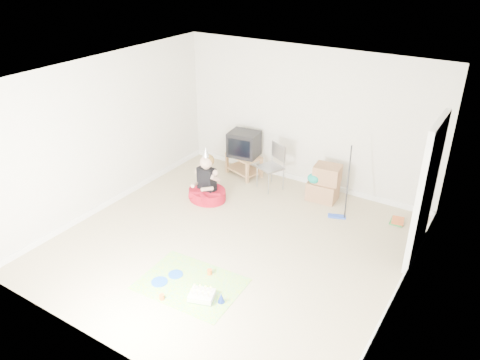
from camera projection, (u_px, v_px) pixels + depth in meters
The scene contains 16 objects.
ground at pixel (232, 243), 7.25m from camera, with size 5.00×5.00×0.00m, color #C6B48E.
doorway_recess at pixel (427, 195), 6.50m from camera, with size 0.02×0.90×2.05m, color black.
tv_stand at pixel (244, 163), 9.26m from camera, with size 0.78×0.61×0.43m.
crt_tv at pixel (244, 144), 9.08m from camera, with size 0.56×0.46×0.48m, color black.
folding_chair at pixel (270, 167), 8.68m from camera, with size 0.52×0.51×0.89m.
cardboard_boxes at pixel (324, 183), 8.35m from camera, with size 0.57×0.45×0.66m.
floor_mop at pixel (338, 204), 7.81m from camera, with size 0.32×0.38×1.20m.
book_pile at pixel (398, 221), 7.77m from camera, with size 0.24×0.29×0.06m.
seated_woman at pixel (207, 188), 8.39m from camera, with size 0.77×0.77×1.02m.
party_mat at pixel (191, 284), 6.38m from camera, with size 1.38×1.00×0.01m, color #DF2F94.
birthday_cake at pixel (202, 296), 6.10m from camera, with size 0.39×0.35×0.15m.
blue_plate_near at pixel (176, 274), 6.55m from camera, with size 0.21×0.21×0.01m, color blue.
blue_plate_far at pixel (159, 282), 6.40m from camera, with size 0.23×0.23×0.01m, color blue.
orange_cup_near at pixel (210, 272), 6.54m from camera, with size 0.07×0.07×0.08m, color orange.
orange_cup_far at pixel (162, 297), 6.08m from camera, with size 0.07×0.07×0.08m, color orange.
blue_party_hat at pixel (221, 298), 6.02m from camera, with size 0.10×0.10×0.14m, color #1832AC.
Camera 1 is at (3.32, -5.01, 4.16)m, focal length 35.00 mm.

